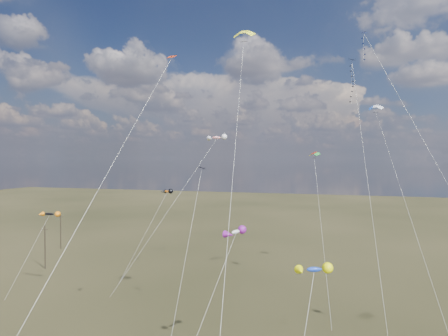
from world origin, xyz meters
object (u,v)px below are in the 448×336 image
(utility_pole_near, at_px, (45,246))
(parafoil_yellow, at_px, (244,34))
(utility_pole_far, at_px, (61,231))
(diamond_black_high, at_px, (353,93))
(novelty_black_orange, at_px, (49,214))

(utility_pole_near, relative_size, parafoil_yellow, 0.23)
(utility_pole_near, bearing_deg, utility_pole_far, 119.74)
(diamond_black_high, height_order, parafoil_yellow, parafoil_yellow)
(novelty_black_orange, bearing_deg, diamond_black_high, 10.45)
(parafoil_yellow, bearing_deg, utility_pole_far, 147.42)
(diamond_black_high, bearing_deg, novelty_black_orange, -169.55)
(utility_pole_far, height_order, parafoil_yellow, parafoil_yellow)
(utility_pole_near, bearing_deg, novelty_black_orange, -46.10)
(utility_pole_near, distance_m, novelty_black_orange, 15.69)
(diamond_black_high, bearing_deg, parafoil_yellow, -125.50)
(utility_pole_far, height_order, novelty_black_orange, novelty_black_orange)
(utility_pole_near, bearing_deg, diamond_black_high, -1.87)
(utility_pole_far, relative_size, diamond_black_high, 0.23)
(novelty_black_orange, bearing_deg, utility_pole_near, 133.90)
(parafoil_yellow, bearing_deg, novelty_black_orange, 166.04)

